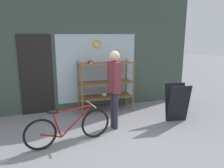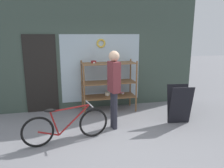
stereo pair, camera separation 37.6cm
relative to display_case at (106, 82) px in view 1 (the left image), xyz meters
The scene contains 6 objects.
ground_plane 2.19m from the display_case, 99.47° to the right, with size 30.00×30.00×0.00m, color gray.
storefront_facade 1.18m from the display_case, 131.39° to the left, with size 6.14×0.13×3.82m.
display_case is the anchor object (origin of this frame).
bicycle 2.06m from the display_case, 127.52° to the right, with size 1.70×0.48×0.74m.
sandwich_board 1.95m from the display_case, 41.18° to the right, with size 0.57×0.45×0.92m.
pedestrian 1.21m from the display_case, 97.19° to the right, with size 0.24×0.35×1.76m.
Camera 1 is at (-1.32, -3.59, 2.11)m, focal length 35.00 mm.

